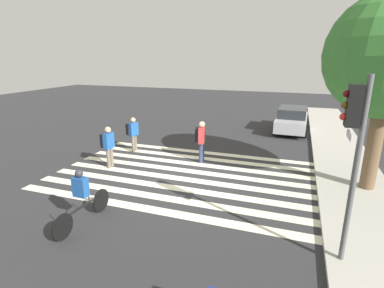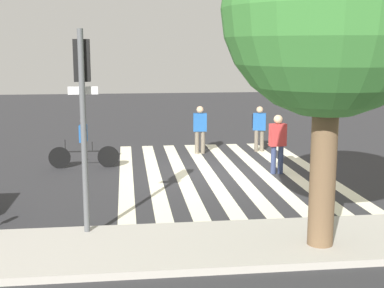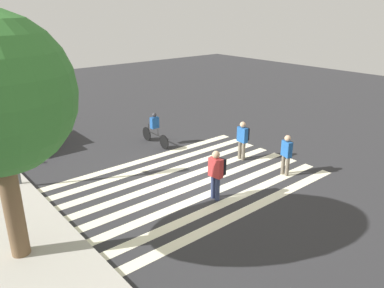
% 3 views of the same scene
% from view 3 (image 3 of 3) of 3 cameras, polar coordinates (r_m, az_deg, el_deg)
% --- Properties ---
extents(ground_plane, '(60.00, 60.00, 0.00)m').
position_cam_3_polar(ground_plane, '(14.93, -0.28, -5.66)').
color(ground_plane, '#2D2D30').
extents(sidewalk_curb, '(36.00, 2.50, 0.14)m').
position_cam_3_polar(sidewalk_curb, '(12.41, -23.73, -13.03)').
color(sidewalk_curb, '#ADA89E').
rests_on(sidewalk_curb, ground_plane).
extents(crosswalk_stripes, '(6.40, 10.00, 0.01)m').
position_cam_3_polar(crosswalk_stripes, '(14.93, -0.28, -5.65)').
color(crosswalk_stripes, '#F2EDCC').
rests_on(crosswalk_stripes, ground_plane).
extents(traffic_light, '(0.60, 0.50, 4.26)m').
position_cam_3_polar(traffic_light, '(14.97, -25.82, 4.54)').
color(traffic_light, '#515456').
rests_on(traffic_light, ground_plane).
extents(pedestrian_child_with_backpack, '(0.52, 0.49, 1.72)m').
position_cam_3_polar(pedestrian_child_with_backpack, '(15.58, 14.25, -1.14)').
color(pedestrian_child_with_backpack, '#6B6051').
rests_on(pedestrian_child_with_backpack, ground_plane).
extents(pedestrian_adult_blue_shirt, '(0.51, 0.43, 1.77)m').
position_cam_3_polar(pedestrian_adult_blue_shirt, '(16.80, 7.76, 1.00)').
color(pedestrian_adult_blue_shirt, '#6B6051').
rests_on(pedestrian_adult_blue_shirt, ground_plane).
extents(pedestrian_adult_yellow_jacket, '(0.54, 0.47, 1.85)m').
position_cam_3_polar(pedestrian_adult_yellow_jacket, '(13.20, 3.77, -4.14)').
color(pedestrian_adult_yellow_jacket, navy).
rests_on(pedestrian_adult_yellow_jacket, ground_plane).
extents(cyclist_near_curb, '(2.29, 0.41, 1.65)m').
position_cam_3_polar(cyclist_near_curb, '(18.59, -5.70, 2.45)').
color(cyclist_near_curb, black).
rests_on(cyclist_near_curb, ground_plane).
extents(car_parked_far_curb, '(4.80, 2.05, 1.53)m').
position_cam_3_polar(car_parked_far_curb, '(20.66, -25.07, 2.16)').
color(car_parked_far_curb, navy).
rests_on(car_parked_far_curb, ground_plane).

